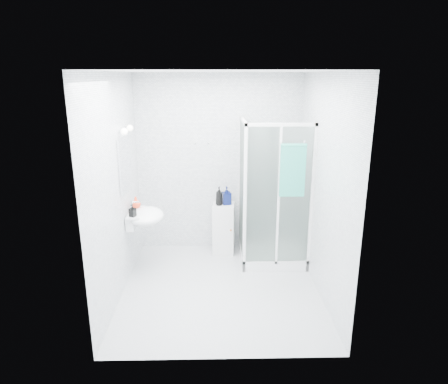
{
  "coord_description": "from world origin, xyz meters",
  "views": [
    {
      "loc": [
        -0.06,
        -4.45,
        2.56
      ],
      "look_at": [
        0.05,
        0.35,
        1.15
      ],
      "focal_mm": 32.0,
      "sensor_mm": 36.0,
      "label": 1
    }
  ],
  "objects_px": {
    "soap_dispenser_orange": "(136,203)",
    "shower_enclosure": "(267,231)",
    "hand_towel": "(293,169)",
    "storage_cabinet": "(224,229)",
    "shampoo_bottle_a": "(219,196)",
    "shampoo_bottle_b": "(227,196)",
    "soap_dispenser_black": "(132,211)",
    "wall_basin": "(144,216)"
  },
  "relations": [
    {
      "from": "shampoo_bottle_a",
      "to": "soap_dispenser_black",
      "type": "height_order",
      "value": "shampoo_bottle_a"
    },
    {
      "from": "storage_cabinet",
      "to": "shampoo_bottle_a",
      "type": "relative_size",
      "value": 2.78
    },
    {
      "from": "shower_enclosure",
      "to": "soap_dispenser_black",
      "type": "height_order",
      "value": "shower_enclosure"
    },
    {
      "from": "hand_towel",
      "to": "soap_dispenser_black",
      "type": "distance_m",
      "value": 2.06
    },
    {
      "from": "hand_towel",
      "to": "soap_dispenser_orange",
      "type": "xyz_separation_m",
      "value": [
        -2.02,
        0.22,
        -0.49
      ]
    },
    {
      "from": "shower_enclosure",
      "to": "wall_basin",
      "type": "xyz_separation_m",
      "value": [
        -1.66,
        -0.32,
        0.35
      ]
    },
    {
      "from": "shampoo_bottle_a",
      "to": "soap_dispenser_orange",
      "type": "relative_size",
      "value": 1.69
    },
    {
      "from": "shampoo_bottle_b",
      "to": "soap_dispenser_orange",
      "type": "xyz_separation_m",
      "value": [
        -1.21,
        -0.49,
        0.06
      ]
    },
    {
      "from": "hand_towel",
      "to": "soap_dispenser_black",
      "type": "height_order",
      "value": "hand_towel"
    },
    {
      "from": "hand_towel",
      "to": "shampoo_bottle_b",
      "type": "xyz_separation_m",
      "value": [
        -0.8,
        0.7,
        -0.55
      ]
    },
    {
      "from": "wall_basin",
      "to": "shampoo_bottle_a",
      "type": "xyz_separation_m",
      "value": [
        0.98,
        0.58,
        0.09
      ]
    },
    {
      "from": "soap_dispenser_black",
      "to": "soap_dispenser_orange",
      "type": "bearing_deg",
      "value": 93.34
    },
    {
      "from": "shampoo_bottle_a",
      "to": "shampoo_bottle_b",
      "type": "height_order",
      "value": "shampoo_bottle_a"
    },
    {
      "from": "shampoo_bottle_a",
      "to": "soap_dispenser_orange",
      "type": "height_order",
      "value": "shampoo_bottle_a"
    },
    {
      "from": "soap_dispenser_orange",
      "to": "soap_dispenser_black",
      "type": "xyz_separation_m",
      "value": [
        0.02,
        -0.32,
        -0.0
      ]
    },
    {
      "from": "shower_enclosure",
      "to": "shampoo_bottle_a",
      "type": "bearing_deg",
      "value": 158.97
    },
    {
      "from": "wall_basin",
      "to": "soap_dispenser_black",
      "type": "height_order",
      "value": "soap_dispenser_black"
    },
    {
      "from": "hand_towel",
      "to": "soap_dispenser_orange",
      "type": "relative_size",
      "value": 4.18
    },
    {
      "from": "soap_dispenser_orange",
      "to": "hand_towel",
      "type": "bearing_deg",
      "value": -6.18
    },
    {
      "from": "wall_basin",
      "to": "hand_towel",
      "type": "bearing_deg",
      "value": -2.57
    },
    {
      "from": "soap_dispenser_orange",
      "to": "shower_enclosure",
      "type": "bearing_deg",
      "value": 5.87
    },
    {
      "from": "shampoo_bottle_b",
      "to": "soap_dispenser_orange",
      "type": "relative_size",
      "value": 1.63
    },
    {
      "from": "storage_cabinet",
      "to": "shower_enclosure",
      "type": "bearing_deg",
      "value": -20.05
    },
    {
      "from": "wall_basin",
      "to": "shower_enclosure",
      "type": "bearing_deg",
      "value": 10.81
    },
    {
      "from": "wall_basin",
      "to": "hand_towel",
      "type": "xyz_separation_m",
      "value": [
        1.89,
        -0.09,
        0.64
      ]
    },
    {
      "from": "storage_cabinet",
      "to": "shampoo_bottle_a",
      "type": "distance_m",
      "value": 0.52
    },
    {
      "from": "soap_dispenser_orange",
      "to": "wall_basin",
      "type": "bearing_deg",
      "value": -47.06
    },
    {
      "from": "shampoo_bottle_a",
      "to": "shampoo_bottle_b",
      "type": "bearing_deg",
      "value": 21.72
    },
    {
      "from": "shower_enclosure",
      "to": "soap_dispenser_orange",
      "type": "relative_size",
      "value": 12.43
    },
    {
      "from": "storage_cabinet",
      "to": "soap_dispenser_orange",
      "type": "relative_size",
      "value": 4.68
    },
    {
      "from": "shampoo_bottle_b",
      "to": "soap_dispenser_black",
      "type": "distance_m",
      "value": 1.44
    },
    {
      "from": "shower_enclosure",
      "to": "storage_cabinet",
      "type": "distance_m",
      "value": 0.68
    },
    {
      "from": "storage_cabinet",
      "to": "hand_towel",
      "type": "distance_m",
      "value": 1.52
    },
    {
      "from": "shower_enclosure",
      "to": "hand_towel",
      "type": "relative_size",
      "value": 2.97
    },
    {
      "from": "hand_towel",
      "to": "shampoo_bottle_b",
      "type": "bearing_deg",
      "value": 138.75
    },
    {
      "from": "wall_basin",
      "to": "shampoo_bottle_b",
      "type": "height_order",
      "value": "shampoo_bottle_b"
    },
    {
      "from": "soap_dispenser_black",
      "to": "hand_towel",
      "type": "bearing_deg",
      "value": 2.85
    },
    {
      "from": "hand_towel",
      "to": "storage_cabinet",
      "type": "bearing_deg",
      "value": 140.69
    },
    {
      "from": "wall_basin",
      "to": "soap_dispenser_orange",
      "type": "relative_size",
      "value": 3.48
    },
    {
      "from": "wall_basin",
      "to": "storage_cabinet",
      "type": "height_order",
      "value": "wall_basin"
    },
    {
      "from": "hand_towel",
      "to": "shampoo_bottle_a",
      "type": "distance_m",
      "value": 1.25
    },
    {
      "from": "shampoo_bottle_b",
      "to": "soap_dispenser_black",
      "type": "height_order",
      "value": "soap_dispenser_black"
    }
  ]
}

